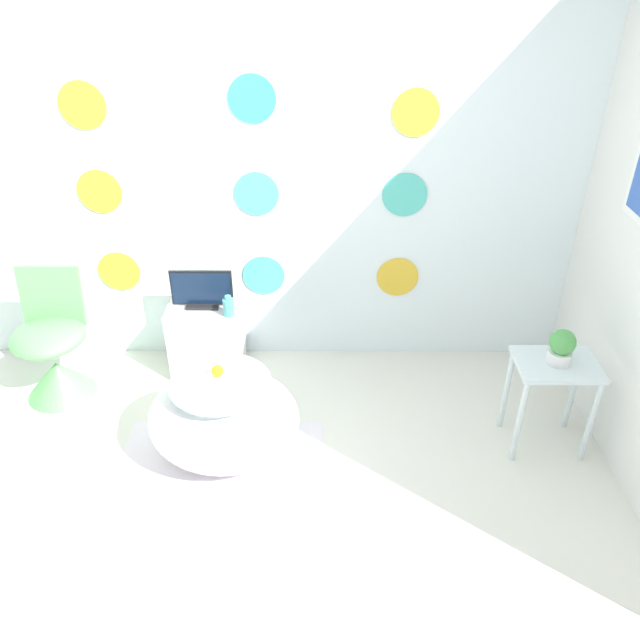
# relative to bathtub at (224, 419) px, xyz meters

# --- Properties ---
(ground_plane) EXTENTS (12.00, 12.00, 0.00)m
(ground_plane) POSITION_rel_bathtub_xyz_m (0.11, -0.60, -0.27)
(ground_plane) COLOR silver
(wall_back_dotted) EXTENTS (4.94, 0.05, 2.60)m
(wall_back_dotted) POSITION_rel_bathtub_xyz_m (0.11, 1.05, 1.03)
(wall_back_dotted) COLOR white
(wall_back_dotted) RESTS_ON ground_plane
(rug) EXTENTS (1.11, 0.87, 0.01)m
(rug) POSITION_rel_bathtub_xyz_m (-0.03, -0.15, -0.26)
(rug) COLOR silver
(rug) RESTS_ON ground_plane
(bathtub) EXTENTS (0.80, 0.64, 0.53)m
(bathtub) POSITION_rel_bathtub_xyz_m (0.00, 0.00, 0.00)
(bathtub) COLOR white
(bathtub) RESTS_ON ground_plane
(rubber_duck) EXTENTS (0.06, 0.07, 0.08)m
(rubber_duck) POSITION_rel_bathtub_xyz_m (-0.01, 0.03, 0.30)
(rubber_duck) COLOR yellow
(rubber_duck) RESTS_ON bathtub
(chair) EXTENTS (0.44, 0.44, 0.80)m
(chair) POSITION_rel_bathtub_xyz_m (-1.11, 0.57, 0.00)
(chair) COLOR #66C166
(chair) RESTS_ON ground_plane
(tv_cabinet) EXTENTS (0.45, 0.32, 0.47)m
(tv_cabinet) POSITION_rel_bathtub_xyz_m (-0.23, 0.83, -0.03)
(tv_cabinet) COLOR silver
(tv_cabinet) RESTS_ON ground_plane
(tv) EXTENTS (0.38, 0.12, 0.24)m
(tv) POSITION_rel_bathtub_xyz_m (-0.23, 0.83, 0.31)
(tv) COLOR black
(tv) RESTS_ON tv_cabinet
(vase) EXTENTS (0.07, 0.07, 0.13)m
(vase) POSITION_rel_bathtub_xyz_m (-0.05, 0.72, 0.27)
(vase) COLOR #51B2AD
(vase) RESTS_ON tv_cabinet
(side_table) EXTENTS (0.43, 0.32, 0.55)m
(side_table) POSITION_rel_bathtub_xyz_m (1.75, 0.13, 0.16)
(side_table) COLOR silver
(side_table) RESTS_ON ground_plane
(potted_plant_left) EXTENTS (0.13, 0.13, 0.20)m
(potted_plant_left) POSITION_rel_bathtub_xyz_m (1.75, 0.13, 0.39)
(potted_plant_left) COLOR white
(potted_plant_left) RESTS_ON side_table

